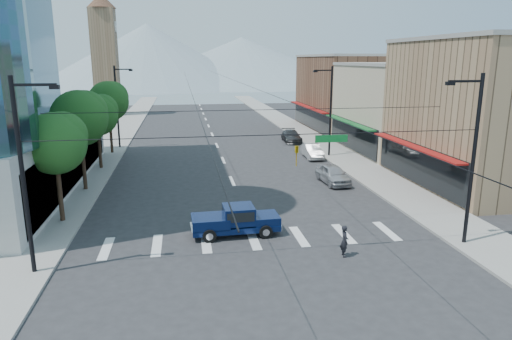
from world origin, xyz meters
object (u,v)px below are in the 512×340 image
at_px(pedestrian, 344,241).
at_px(parked_car_far, 291,136).
at_px(pickup_truck, 235,220).
at_px(parked_car_near, 333,174).
at_px(parked_car_mid, 312,151).

relative_size(pedestrian, parked_car_far, 0.34).
relative_size(pickup_truck, parked_car_far, 1.05).
xyz_separation_m(parked_car_near, parked_car_far, (1.13, 18.74, -0.04)).
bearing_deg(pickup_truck, parked_car_mid, 60.63).
xyz_separation_m(parked_car_mid, parked_car_far, (0.09, 9.21, 0.01)).
relative_size(parked_car_mid, parked_car_far, 0.87).
bearing_deg(parked_car_far, pickup_truck, -106.47).
distance_m(parked_car_near, parked_car_mid, 9.58).
xyz_separation_m(pickup_truck, pedestrian, (5.06, -3.74, -0.07)).
relative_size(pickup_truck, parked_car_mid, 1.20).
bearing_deg(pickup_truck, parked_car_near, 45.37).
distance_m(pickup_truck, pedestrian, 6.29).
bearing_deg(pedestrian, parked_car_far, -3.16).
relative_size(pedestrian, parked_car_near, 0.37).
height_order(pickup_truck, parked_car_far, pickup_truck).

